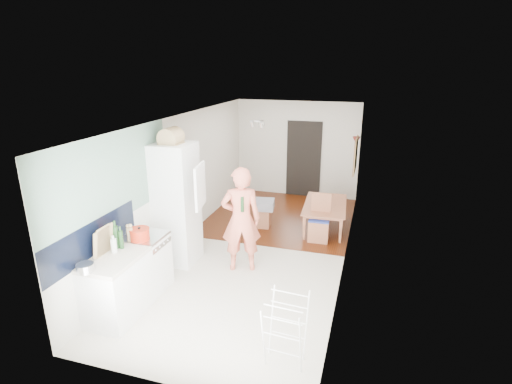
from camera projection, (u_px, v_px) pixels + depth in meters
The scene contains 32 objects.
room_shell at pixel (259, 188), 7.25m from camera, with size 3.20×7.00×2.50m, color silver, non-canonical shape.
floor at pixel (259, 250), 7.64m from camera, with size 3.20×7.00×0.01m, color beige.
wood_floor_overlay at pixel (281, 216), 9.32m from camera, with size 3.20×3.30×0.01m, color #501E05.
sage_wall_panel at pixel (112, 179), 5.68m from camera, with size 0.02×3.00×1.30m, color gray.
tile_splashback at pixel (93, 239), 5.40m from camera, with size 0.02×1.90×0.50m, color black.
doorway_recess at pixel (304, 159), 10.44m from camera, with size 0.90×0.04×2.00m, color black.
base_cabinet at pixel (117, 289), 5.54m from camera, with size 0.60×0.90×0.86m, color white.
worktop at pixel (114, 259), 5.40m from camera, with size 0.62×0.92×0.06m, color beige.
range_cooker at pixel (146, 264), 6.22m from camera, with size 0.60×0.60×0.88m, color white.
cooker_top at pixel (144, 237), 6.08m from camera, with size 0.60×0.60×0.04m, color silver.
fridge_housing at pixel (176, 204), 6.94m from camera, with size 0.66×0.66×2.15m, color white.
fridge_door at pixel (200, 186), 6.36m from camera, with size 0.56×0.04×0.70m, color white.
fridge_interior at pixel (191, 180), 6.71m from camera, with size 0.02×0.52×0.66m, color white.
pinboard at pixel (356, 155), 8.45m from camera, with size 0.03×0.90×0.70m, color tan.
pinboard_frame at pixel (355, 155), 8.46m from camera, with size 0.01×0.94×0.74m, color #AF6545.
wall_sconce at pixel (356, 140), 8.99m from camera, with size 0.18×0.18×0.16m, color maroon.
person at pixel (241, 210), 6.65m from camera, with size 0.79×0.52×2.16m, color #E56F57.
dining_table at pixel (326, 218), 8.58m from camera, with size 1.33×0.74×0.47m, color #AF6545.
dining_chair at pixel (319, 219), 7.92m from camera, with size 0.40×0.40×0.94m, color #AF6545, non-canonical shape.
stool at pixel (263, 218), 8.66m from camera, with size 0.33×0.33×0.43m, color #AF6545, non-canonical shape.
grey_drape at pixel (264, 204), 8.55m from camera, with size 0.42×0.42×0.19m, color gray.
drying_rack at pixel (285, 331), 4.66m from camera, with size 0.45×0.41×0.88m, color white, non-canonical shape.
bread_bin at pixel (171, 138), 6.56m from camera, with size 0.36×0.34×0.19m, color tan, non-canonical shape.
red_casserole at pixel (140, 234), 5.91m from camera, with size 0.30×0.30×0.17m, color red.
steel_pan at pixel (85, 268), 5.01m from camera, with size 0.22×0.22×0.11m, color silver.
held_bottle at pixel (242, 204), 6.48m from camera, with size 0.06×0.06×0.26m, color #1A3B1A.
bottle_a at pixel (116, 237), 5.61m from camera, with size 0.08×0.08×0.33m, color #1A3B1A.
bottle_b at pixel (121, 240), 5.61m from camera, with size 0.06×0.06×0.27m, color #1A3B1A.
bottle_c at pixel (114, 246), 5.51m from camera, with size 0.08×0.08×0.20m, color silver.
pepper_mill_front at pixel (131, 234), 5.86m from camera, with size 0.06×0.06×0.21m, color tan.
pepper_mill_back at pixel (129, 234), 5.87m from camera, with size 0.06×0.06×0.20m, color tan.
chopping_boards at pixel (103, 241), 5.39m from camera, with size 0.04×0.31×0.42m, color tan, non-canonical shape.
Camera 1 is at (1.95, -6.63, 3.44)m, focal length 28.00 mm.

